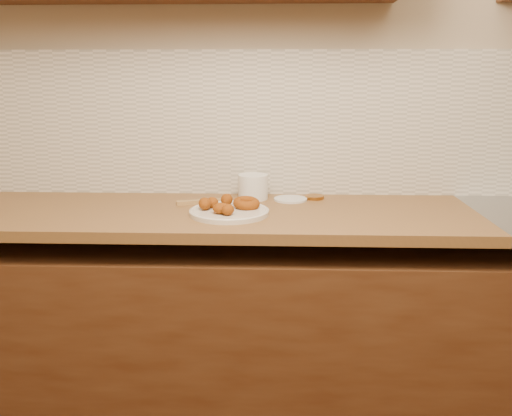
% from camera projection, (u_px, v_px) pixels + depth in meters
% --- Properties ---
extents(wall_back, '(4.00, 0.02, 2.70)m').
position_uv_depth(wall_back, '(339.00, 87.00, 2.23)').
color(wall_back, tan).
rests_on(wall_back, ground).
extents(base_cabinet, '(3.60, 0.60, 0.77)m').
position_uv_depth(base_cabinet, '(339.00, 335.00, 2.17)').
color(base_cabinet, '#50301A').
rests_on(base_cabinet, floor).
extents(butcher_block, '(2.30, 0.62, 0.04)m').
position_uv_depth(butcher_block, '(173.00, 215.00, 2.07)').
color(butcher_block, brown).
rests_on(butcher_block, base_cabinet).
extents(backsplash, '(3.60, 0.02, 0.60)m').
position_uv_depth(backsplash, '(338.00, 124.00, 2.26)').
color(backsplash, beige).
rests_on(backsplash, wall_back).
extents(donut_plate, '(0.29, 0.29, 0.02)m').
position_uv_depth(donut_plate, '(229.00, 212.00, 2.00)').
color(donut_plate, beige).
rests_on(donut_plate, butcher_block).
extents(ring_donut, '(0.14, 0.15, 0.05)m').
position_uv_depth(ring_donut, '(246.00, 203.00, 2.02)').
color(ring_donut, '#8A4312').
rests_on(ring_donut, donut_plate).
extents(fried_dough_chunks, '(0.15, 0.20, 0.05)m').
position_uv_depth(fried_dough_chunks, '(217.00, 205.00, 1.98)').
color(fried_dough_chunks, '#8A4312').
rests_on(fried_dough_chunks, donut_plate).
extents(plastic_tub, '(0.16, 0.16, 0.10)m').
position_uv_depth(plastic_tub, '(253.00, 187.00, 2.23)').
color(plastic_tub, white).
rests_on(plastic_tub, butcher_block).
extents(tub_lid, '(0.18, 0.18, 0.01)m').
position_uv_depth(tub_lid, '(291.00, 199.00, 2.22)').
color(tub_lid, silver).
rests_on(tub_lid, butcher_block).
extents(brass_jar_lid, '(0.08, 0.08, 0.01)m').
position_uv_depth(brass_jar_lid, '(314.00, 197.00, 2.25)').
color(brass_jar_lid, '#A76D2B').
rests_on(brass_jar_lid, butcher_block).
extents(wooden_utensil, '(0.20, 0.08, 0.02)m').
position_uv_depth(wooden_utensil, '(202.00, 202.00, 2.16)').
color(wooden_utensil, '#9C7845').
rests_on(wooden_utensil, butcher_block).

